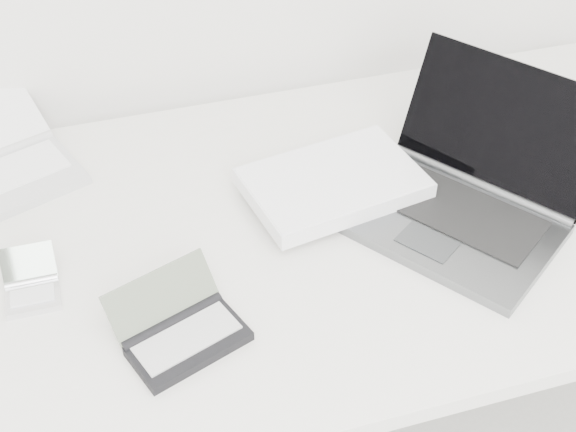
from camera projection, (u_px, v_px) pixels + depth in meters
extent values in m
cube|color=white|center=(298.00, 231.00, 1.35)|extent=(1.60, 0.80, 0.03)
cylinder|color=silver|center=(541.00, 189.00, 2.01)|extent=(0.04, 0.04, 0.70)
cube|color=slate|center=(446.00, 225.00, 1.33)|extent=(0.39, 0.42, 0.02)
cube|color=black|center=(457.00, 210.00, 1.34)|extent=(0.27, 0.30, 0.00)
cube|color=black|center=(503.00, 125.00, 1.35)|extent=(0.27, 0.33, 0.20)
cylinder|color=slate|center=(481.00, 185.00, 1.39)|extent=(0.21, 0.29, 0.02)
cube|color=#3A3D40|center=(427.00, 242.00, 1.28)|extent=(0.10, 0.11, 0.00)
cube|color=white|center=(333.00, 183.00, 1.37)|extent=(0.32, 0.24, 0.03)
cube|color=white|center=(333.00, 176.00, 1.36)|extent=(0.31, 0.23, 0.00)
cube|color=silver|center=(11.00, 182.00, 1.41)|extent=(0.27, 0.23, 0.02)
cube|color=white|center=(6.00, 173.00, 1.41)|extent=(0.23, 0.16, 0.00)
cube|color=silver|center=(33.00, 299.00, 1.21)|extent=(0.08, 0.06, 0.01)
cube|color=silver|center=(32.00, 295.00, 1.20)|extent=(0.06, 0.03, 0.00)
cube|color=gray|center=(28.00, 263.00, 1.22)|extent=(0.08, 0.04, 0.05)
cylinder|color=silver|center=(32.00, 282.00, 1.23)|extent=(0.08, 0.01, 0.01)
cube|color=black|center=(189.00, 344.00, 1.14)|extent=(0.19, 0.14, 0.02)
cube|color=#A7A7A7|center=(187.00, 338.00, 1.14)|extent=(0.16, 0.11, 0.00)
cube|color=#5E6856|center=(161.00, 296.00, 1.16)|extent=(0.17, 0.11, 0.07)
cylinder|color=black|center=(173.00, 322.00, 1.16)|extent=(0.16, 0.07, 0.02)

